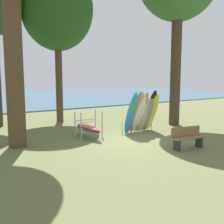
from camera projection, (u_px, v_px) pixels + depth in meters
The scene contains 5 objects.
ground_plane at pixel (128, 141), 11.26m from camera, with size 80.00×80.00×0.00m, color #60663D.
tree_mid_behind at pixel (57, 9), 15.45m from camera, with size 4.34×4.34×9.41m.
leaning_board_pile at pixel (142, 113), 12.87m from camera, with size 2.09×1.09×2.17m.
board_storage_rack at pixel (88, 128), 11.88m from camera, with size 1.15×2.11×1.25m.
park_bench at pixel (187, 137), 10.05m from camera, with size 1.45×0.63×0.85m.
Camera 1 is at (-6.85, -8.62, 2.74)m, focal length 41.17 mm.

